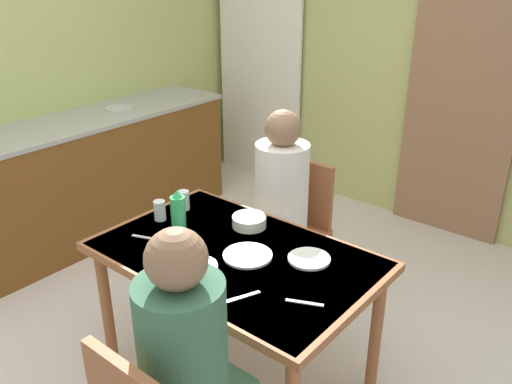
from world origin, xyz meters
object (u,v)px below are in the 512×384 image
kitchen_counter (88,177)px  serving_bowl_center (249,221)px  chair_far_diner (293,224)px  person_near_diner (186,345)px  person_far_diner (280,187)px  water_bottle_green_near (178,217)px  dining_table (235,268)px

kitchen_counter → serving_bowl_center: bearing=-7.8°
chair_far_diner → serving_bowl_center: bearing=100.6°
person_near_diner → person_far_diner: size_ratio=1.00×
chair_far_diner → water_bottle_green_near: water_bottle_green_near is taller
person_far_diner → dining_table: bearing=108.8°
person_far_diner → water_bottle_green_near: bearing=84.0°
person_far_diner → water_bottle_green_near: 0.70m
kitchen_counter → dining_table: 1.95m
kitchen_counter → chair_far_diner: size_ratio=2.64×
kitchen_counter → person_far_diner: 1.71m
kitchen_counter → person_near_diner: 2.49m
chair_far_diner → serving_bowl_center: size_ratio=5.12×
kitchen_counter → dining_table: size_ratio=1.80×
serving_bowl_center → water_bottle_green_near: bearing=-118.6°
kitchen_counter → person_near_diner: (2.21, -1.10, 0.33)m
person_far_diner → kitchen_counter: bearing=4.9°
dining_table → water_bottle_green_near: 0.36m
kitchen_counter → dining_table: (1.88, -0.48, 0.20)m
kitchen_counter → serving_bowl_center: size_ratio=13.50×
chair_far_diner → person_near_diner: 1.51m
person_far_diner → serving_bowl_center: person_far_diner is taller
person_near_diner → person_far_diner: (-0.54, 1.24, 0.00)m
serving_bowl_center → kitchen_counter: bearing=172.2°
person_far_diner → serving_bowl_center: (0.10, -0.38, -0.03)m
chair_far_diner → person_near_diner: size_ratio=1.13×
chair_far_diner → person_far_diner: bearing=90.0°
dining_table → person_near_diner: person_near_diner is taller
chair_far_diner → water_bottle_green_near: size_ratio=3.38×
chair_far_diner → person_near_diner: bearing=111.5°
water_bottle_green_near → person_far_diner: bearing=84.0°
dining_table → serving_bowl_center: (-0.11, 0.24, 0.11)m
dining_table → person_far_diner: 0.67m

